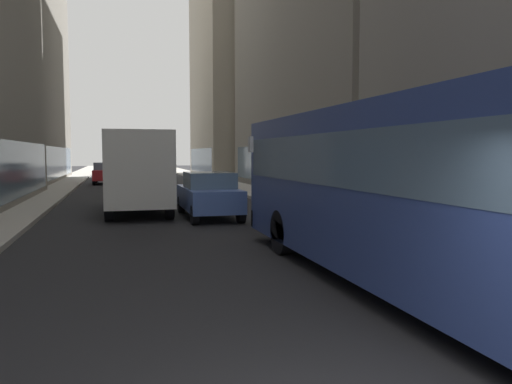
{
  "coord_description": "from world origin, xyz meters",
  "views": [
    {
      "loc": [
        -1.89,
        -2.8,
        2.26
      ],
      "look_at": [
        1.12,
        8.04,
        1.4
      ],
      "focal_mm": 34.97,
      "sensor_mm": 36.0,
      "label": 1
    }
  ],
  "objects": [
    {
      "name": "ground_plane",
      "position": [
        0.0,
        35.0,
        0.0
      ],
      "size": [
        120.0,
        120.0,
        0.0
      ],
      "primitive_type": "plane",
      "color": "#232326"
    },
    {
      "name": "sidewalk_left",
      "position": [
        -5.7,
        35.0,
        0.07
      ],
      "size": [
        2.4,
        110.0,
        0.15
      ],
      "primitive_type": "cube",
      "color": "#ADA89E",
      "rests_on": "ground"
    },
    {
      "name": "sidewalk_right",
      "position": [
        5.7,
        35.0,
        0.07
      ],
      "size": [
        2.4,
        110.0,
        0.15
      ],
      "primitive_type": "cube",
      "color": "#ADA89E",
      "rests_on": "ground"
    },
    {
      "name": "building_right_far",
      "position": [
        11.9,
        46.96,
        14.09
      ],
      "size": [
        11.54,
        14.14,
        28.2
      ],
      "color": "#B2A893",
      "rests_on": "ground"
    },
    {
      "name": "transit_bus",
      "position": [
        2.8,
        4.22,
        1.78
      ],
      "size": [
        2.78,
        11.53,
        3.05
      ],
      "color": "#33478C",
      "rests_on": "ground"
    },
    {
      "name": "car_white_van",
      "position": [
        -1.2,
        31.11,
        0.83
      ],
      "size": [
        1.94,
        4.67,
        1.62
      ],
      "color": "silver",
      "rests_on": "ground"
    },
    {
      "name": "car_blue_hatchback",
      "position": [
        1.2,
        14.58,
        0.82
      ],
      "size": [
        1.74,
        4.29,
        1.62
      ],
      "color": "#4C6BB7",
      "rests_on": "ground"
    },
    {
      "name": "car_red_coupe",
      "position": [
        -2.8,
        36.53,
        0.82
      ],
      "size": [
        1.73,
        4.38,
        1.62
      ],
      "color": "red",
      "rests_on": "ground"
    },
    {
      "name": "box_truck",
      "position": [
        -1.2,
        17.14,
        1.67
      ],
      "size": [
        2.3,
        7.5,
        3.05
      ],
      "color": "silver",
      "rests_on": "ground"
    },
    {
      "name": "pedestrian_with_handbag",
      "position": [
        5.8,
        5.49,
        1.01
      ],
      "size": [
        0.45,
        0.34,
        1.69
      ],
      "color": "#1E1E2D",
      "rests_on": "sidewalk_right"
    }
  ]
}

